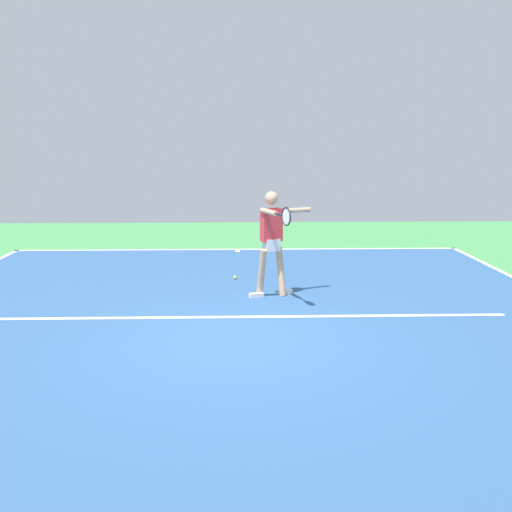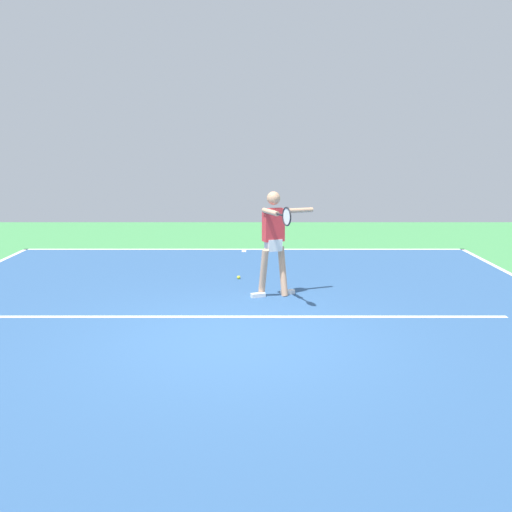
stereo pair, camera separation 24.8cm
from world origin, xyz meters
name	(u,v)px [view 2 (the right image)]	position (x,y,z in m)	size (l,w,h in m)	color
ground_plane	(234,339)	(0.00, 0.00, 0.00)	(22.95, 22.95, 0.00)	#428E4C
court_surface	(234,339)	(0.00, 0.00, 0.00)	(10.74, 13.22, 0.00)	#2D5484
court_line_baseline_near	(244,249)	(0.00, -6.56, 0.00)	(10.74, 0.10, 0.01)	white
court_line_service	(237,317)	(0.00, -0.98, 0.00)	(8.05, 0.10, 0.01)	white
court_line_centre_mark	(244,251)	(0.00, -6.36, 0.00)	(0.10, 0.30, 0.01)	white
tennis_player	(275,236)	(-0.60, -2.17, 1.02)	(1.06, 1.34, 1.78)	tan
tennis_ball_near_service_line	(239,277)	(0.04, -3.42, 0.03)	(0.07, 0.07, 0.07)	yellow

